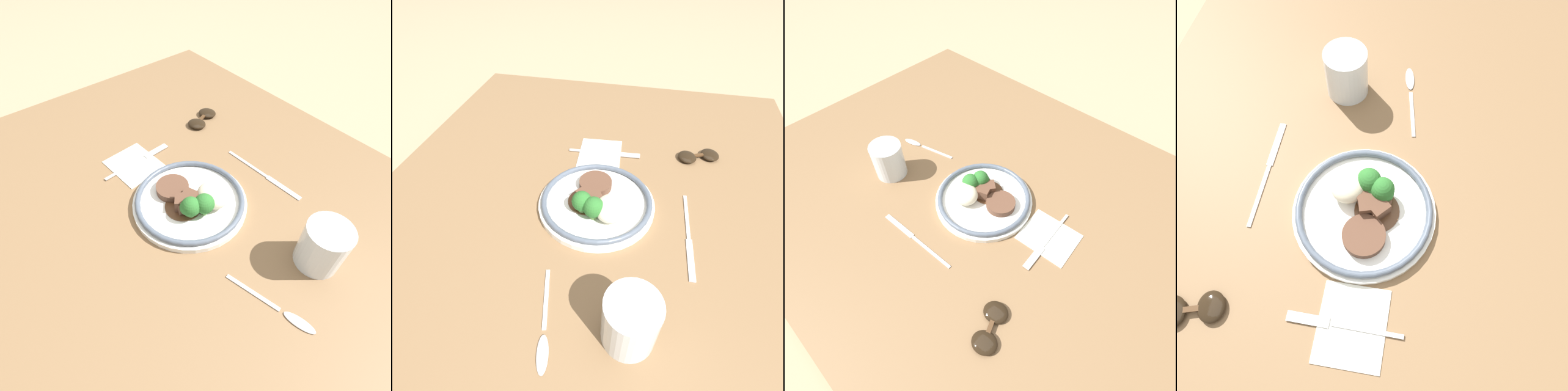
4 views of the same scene
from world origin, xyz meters
TOP-DOWN VIEW (x-y plane):
  - ground_plane at (0.00, 0.00)m, footprint 8.00×8.00m
  - dining_table at (0.00, 0.00)m, footprint 1.29×1.00m
  - napkin at (-0.22, -0.01)m, footprint 0.13×0.12m
  - plate at (-0.03, 0.01)m, footprint 0.25×0.25m
  - juice_glass at (0.22, 0.11)m, footprint 0.08×0.08m
  - fork at (-0.22, 0.01)m, footprint 0.02×0.19m
  - knife at (0.01, 0.21)m, footprint 0.22×0.02m
  - spoon at (0.26, -0.01)m, footprint 0.17×0.05m
  - sunglasses at (-0.25, 0.24)m, footprint 0.08×0.12m

SIDE VIEW (x-z plane):
  - ground_plane at x=0.00m, z-range 0.00..0.00m
  - dining_table at x=0.00m, z-range 0.00..0.03m
  - napkin at x=-0.22m, z-range 0.03..0.04m
  - knife at x=0.01m, z-range 0.03..0.04m
  - spoon at x=0.26m, z-range 0.03..0.04m
  - fork at x=-0.22m, z-range 0.04..0.04m
  - sunglasses at x=-0.25m, z-range 0.03..0.05m
  - plate at x=-0.03m, z-range 0.02..0.08m
  - juice_glass at x=0.22m, z-range 0.03..0.13m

